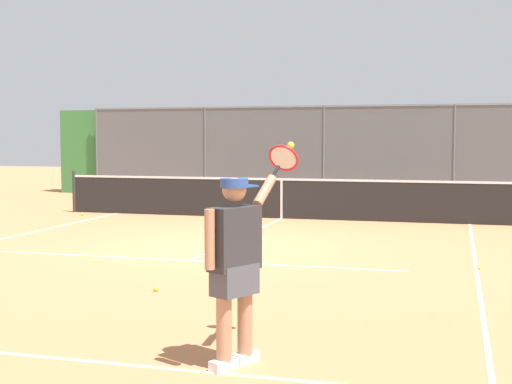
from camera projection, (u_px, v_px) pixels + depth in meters
The scene contains 8 objects.
ground_plane at pixel (220, 247), 12.67m from camera, with size 60.00×60.00×0.00m, color #C67A4C.
court_line_markings at pixel (183, 263), 10.97m from camera, with size 8.66×11.12×0.01m.
fence_backdrop at pixel (327, 153), 22.90m from camera, with size 18.64×1.37×2.91m.
tennis_net at pixel (282, 198), 17.06m from camera, with size 11.13×0.09×1.07m.
tennis_player at pixel (236, 257), 6.00m from camera, with size 0.58×1.32×1.89m.
tennis_ball_mid_court at pixel (478, 267), 10.50m from camera, with size 0.07×0.07×0.07m, color #D6E042.
tennis_ball_near_baseline at pixel (156, 289), 9.00m from camera, with size 0.07×0.07×0.07m, color #D6E042.
tennis_ball_near_net at pixel (82, 214), 17.72m from camera, with size 0.07×0.07×0.07m, color #CCDB33.
Camera 1 is at (-4.00, 11.93, 1.93)m, focal length 50.37 mm.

